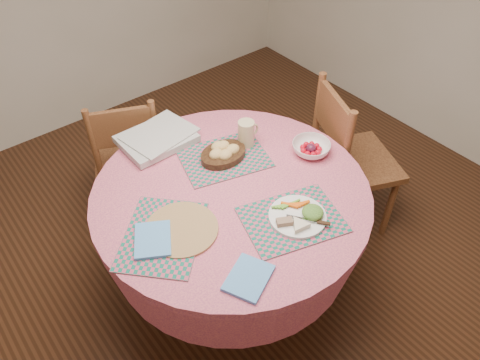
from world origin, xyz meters
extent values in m
plane|color=#331C0F|center=(0.00, 0.00, 0.00)|extent=(4.00, 4.00, 0.00)
cylinder|color=#DB6674|center=(0.00, 0.00, 0.73)|extent=(1.24, 1.24, 0.04)
cone|color=#DB6674|center=(0.00, 0.00, 0.56)|extent=(1.24, 1.24, 0.30)
cylinder|color=black|center=(0.00, 0.00, 0.22)|extent=(0.14, 0.14, 0.44)
cylinder|color=black|center=(0.00, 0.00, 0.03)|extent=(0.56, 0.56, 0.06)
cube|color=brown|center=(0.88, -0.02, 0.45)|extent=(0.56, 0.57, 0.04)
cylinder|color=brown|center=(0.97, -0.25, 0.23)|extent=(0.05, 0.05, 0.45)
cylinder|color=brown|center=(1.11, 0.08, 0.23)|extent=(0.05, 0.05, 0.45)
cylinder|color=brown|center=(0.65, -0.12, 0.23)|extent=(0.05, 0.05, 0.45)
cylinder|color=brown|center=(0.79, 0.21, 0.23)|extent=(0.05, 0.05, 0.45)
cylinder|color=brown|center=(0.63, -0.11, 0.70)|extent=(0.05, 0.05, 0.50)
cylinder|color=brown|center=(0.78, 0.22, 0.70)|extent=(0.05, 0.05, 0.50)
cube|color=brown|center=(0.70, 0.05, 0.80)|extent=(0.17, 0.34, 0.24)
cube|color=brown|center=(-0.07, 0.90, 0.41)|extent=(0.52, 0.51, 0.04)
cylinder|color=brown|center=(0.14, 0.97, 0.20)|extent=(0.05, 0.05, 0.41)
cylinder|color=brown|center=(-0.15, 1.11, 0.20)|extent=(0.05, 0.05, 0.41)
cylinder|color=brown|center=(0.02, 0.69, 0.20)|extent=(0.05, 0.05, 0.41)
cylinder|color=brown|center=(-0.28, 0.83, 0.20)|extent=(0.05, 0.05, 0.41)
cylinder|color=brown|center=(0.01, 0.67, 0.64)|extent=(0.05, 0.05, 0.45)
cylinder|color=brown|center=(-0.29, 0.81, 0.64)|extent=(0.05, 0.05, 0.45)
cube|color=brown|center=(-0.14, 0.74, 0.73)|extent=(0.31, 0.16, 0.22)
cube|color=#126551|center=(0.09, -0.30, 0.75)|extent=(0.47, 0.40, 0.01)
cube|color=#126551|center=(-0.38, -0.04, 0.75)|extent=(0.50, 0.49, 0.01)
cube|color=#126551|center=(0.11, 0.19, 0.75)|extent=(0.47, 0.40, 0.01)
cylinder|color=olive|center=(-0.30, -0.06, 0.76)|extent=(0.30, 0.30, 0.01)
cube|color=#5494D8|center=(-0.24, -0.41, 0.76)|extent=(0.22, 0.20, 0.01)
cube|color=#5494D8|center=(-0.42, -0.04, 0.76)|extent=(0.21, 0.23, 0.01)
cylinder|color=white|center=(0.11, -0.31, 0.76)|extent=(0.24, 0.24, 0.01)
ellipsoid|color=#254F1B|center=(0.17, -0.32, 0.79)|extent=(0.12, 0.12, 0.04)
cylinder|color=beige|center=(0.10, -0.37, 0.78)|extent=(0.10, 0.10, 0.02)
cube|color=#7F5D49|center=(0.04, -0.34, 0.78)|extent=(0.07, 0.06, 0.02)
cube|color=silver|center=(0.13, -0.34, 0.77)|extent=(0.10, 0.13, 0.00)
cylinder|color=black|center=(0.10, 0.19, 0.77)|extent=(0.23, 0.23, 0.03)
ellipsoid|color=#E0AB72|center=(0.06, 0.19, 0.81)|extent=(0.07, 0.06, 0.05)
ellipsoid|color=#E0AB72|center=(0.12, 0.22, 0.81)|extent=(0.07, 0.06, 0.05)
ellipsoid|color=#E0AB72|center=(0.14, 0.17, 0.81)|extent=(0.07, 0.06, 0.05)
ellipsoid|color=#E0AB72|center=(0.09, 0.16, 0.81)|extent=(0.07, 0.06, 0.05)
ellipsoid|color=#E0AB72|center=(0.10, 0.23, 0.81)|extent=(0.07, 0.06, 0.05)
cylinder|color=#C8B889|center=(0.25, 0.20, 0.82)|extent=(0.08, 0.08, 0.13)
torus|color=#C8B889|center=(0.29, 0.20, 0.82)|extent=(0.07, 0.01, 0.07)
imported|color=white|center=(0.46, -0.04, 0.78)|extent=(0.20, 0.20, 0.06)
sphere|color=red|center=(0.50, -0.04, 0.77)|extent=(0.03, 0.03, 0.03)
sphere|color=red|center=(0.49, -0.01, 0.77)|extent=(0.03, 0.03, 0.03)
sphere|color=red|center=(0.46, 0.00, 0.77)|extent=(0.03, 0.03, 0.03)
sphere|color=red|center=(0.44, 0.00, 0.77)|extent=(0.03, 0.03, 0.03)
sphere|color=red|center=(0.42, -0.02, 0.77)|extent=(0.03, 0.03, 0.03)
sphere|color=red|center=(0.42, -0.05, 0.77)|extent=(0.03, 0.03, 0.03)
sphere|color=red|center=(0.44, -0.07, 0.77)|extent=(0.03, 0.03, 0.03)
sphere|color=red|center=(0.46, -0.08, 0.77)|extent=(0.03, 0.03, 0.03)
sphere|color=red|center=(0.49, -0.06, 0.77)|extent=(0.03, 0.03, 0.03)
sphere|color=#4B152E|center=(0.46, -0.04, 0.78)|extent=(0.05, 0.05, 0.05)
cube|color=silver|center=(-0.08, 0.49, 0.77)|extent=(0.34, 0.27, 0.03)
cube|color=silver|center=(-0.06, 0.49, 0.80)|extent=(0.36, 0.30, 0.01)
camera|label=1|loc=(-0.90, -1.18, 2.19)|focal=35.00mm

